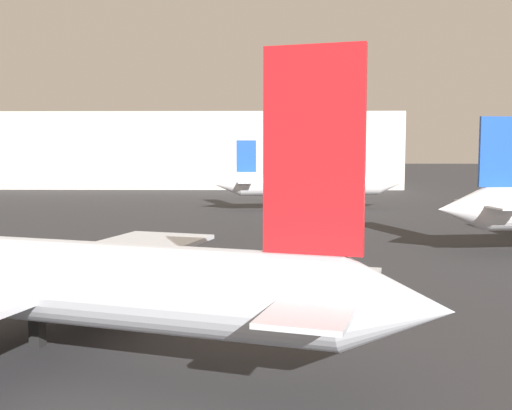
{
  "coord_description": "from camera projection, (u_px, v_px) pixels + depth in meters",
  "views": [
    {
      "loc": [
        3.52,
        -11.06,
        8.08
      ],
      "look_at": [
        2.43,
        38.3,
        3.44
      ],
      "focal_mm": 42.93,
      "sensor_mm": 36.0,
      "label": 1
    }
  ],
  "objects": [
    {
      "name": "terminal_building",
      "position": [
        162.0,
        150.0,
        129.17
      ],
      "size": [
        96.91,
        24.87,
        14.99
      ],
      "primitive_type": "cube",
      "color": "beige",
      "rests_on": "ground_plane"
    },
    {
      "name": "airplane_far_left",
      "position": [
        308.0,
        184.0,
        78.82
      ],
      "size": [
        24.85,
        17.96,
        9.01
      ],
      "rotation": [
        0.0,
        0.0,
        0.13
      ],
      "color": "white",
      "rests_on": "ground_plane"
    }
  ]
}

